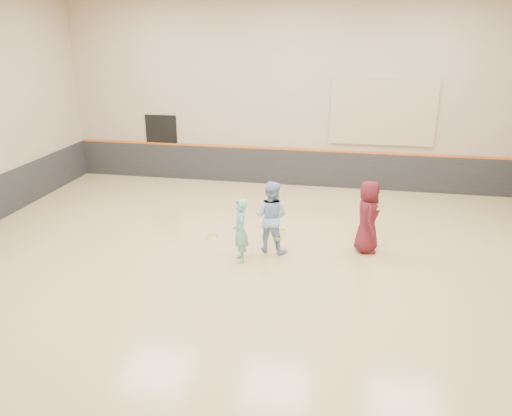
% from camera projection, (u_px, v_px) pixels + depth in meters
% --- Properties ---
extents(room, '(15.04, 12.04, 6.22)m').
position_uv_depth(room, '(258.00, 229.00, 10.99)').
color(room, tan).
rests_on(room, ground).
extents(wainscot_back, '(14.90, 0.04, 1.20)m').
position_uv_depth(wainscot_back, '(291.00, 168.00, 16.57)').
color(wainscot_back, '#232326').
rests_on(wainscot_back, floor).
extents(accent_stripe, '(14.90, 0.03, 0.06)m').
position_uv_depth(accent_stripe, '(292.00, 149.00, 16.35)').
color(accent_stripe, '#D85914').
rests_on(accent_stripe, wall_back).
extents(acoustic_panel, '(3.20, 0.08, 2.00)m').
position_uv_depth(acoustic_panel, '(383.00, 113.00, 15.40)').
color(acoustic_panel, tan).
rests_on(acoustic_panel, wall_back).
extents(doorway, '(1.10, 0.05, 2.20)m').
position_uv_depth(doorway, '(162.00, 147.00, 17.21)').
color(doorway, black).
rests_on(doorway, floor).
extents(girl, '(0.49, 0.61, 1.47)m').
position_uv_depth(girl, '(240.00, 231.00, 11.09)').
color(girl, '#69B7AC').
rests_on(girl, floor).
extents(instructor, '(0.96, 0.83, 1.71)m').
position_uv_depth(instructor, '(271.00, 217.00, 11.57)').
color(instructor, '#94B1E5').
rests_on(instructor, floor).
extents(young_man, '(0.62, 0.89, 1.73)m').
position_uv_depth(young_man, '(368.00, 217.00, 11.56)').
color(young_man, '#571420').
rests_on(young_man, floor).
extents(held_racket, '(0.40, 0.40, 0.51)m').
position_uv_depth(held_racket, '(277.00, 234.00, 11.46)').
color(held_racket, '#AEC52B').
rests_on(held_racket, instructor).
extents(spare_racket, '(0.68, 0.68, 0.13)m').
position_uv_depth(spare_racket, '(212.00, 235.00, 12.57)').
color(spare_racket, '#C2D22E').
rests_on(spare_racket, floor).
extents(ball_under_racket, '(0.07, 0.07, 0.07)m').
position_uv_depth(ball_under_racket, '(242.00, 256.00, 11.48)').
color(ball_under_racket, '#C3DE33').
rests_on(ball_under_racket, floor).
extents(ball_in_hand, '(0.07, 0.07, 0.07)m').
position_uv_depth(ball_in_hand, '(378.00, 209.00, 11.22)').
color(ball_in_hand, '#CED230').
rests_on(ball_in_hand, young_man).
extents(ball_beside_spare, '(0.07, 0.07, 0.07)m').
position_uv_depth(ball_beside_spare, '(284.00, 229.00, 13.04)').
color(ball_beside_spare, yellow).
rests_on(ball_beside_spare, floor).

